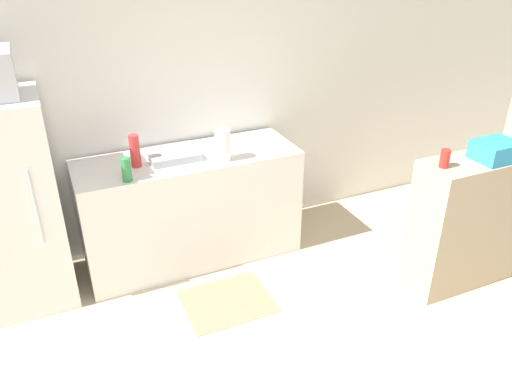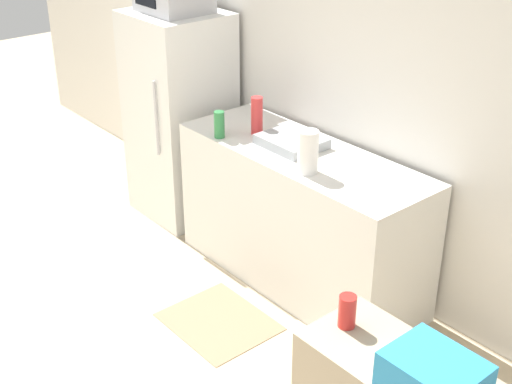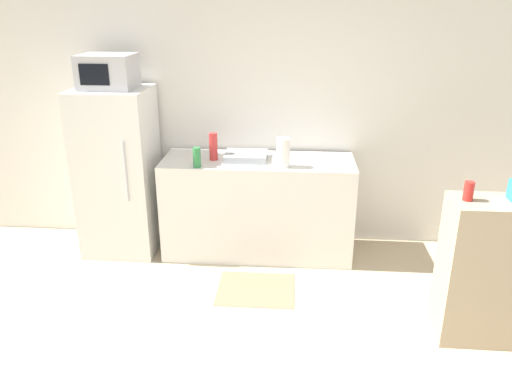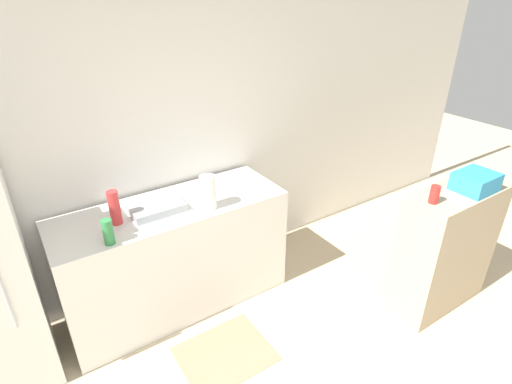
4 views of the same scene
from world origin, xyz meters
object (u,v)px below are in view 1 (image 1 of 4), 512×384
Objects in this scene: bottle_short at (126,170)px; basket at (496,151)px; jar at (445,158)px; paper_towel_roll at (223,145)px; refrigerator at (9,207)px; bottle_tall at (135,151)px.

basket reaches higher than bottle_short.
jar is 0.51× the size of paper_towel_roll.
bottle_short is at bearing -175.11° from paper_towel_roll.
bottle_short is at bearing -16.59° from refrigerator.
bottle_tall is 0.84× the size of basket.
basket is (2.37, -0.97, 0.10)m from bottle_short.
paper_towel_roll is at bearing -13.85° from bottle_tall.
refrigerator reaches higher than jar.
bottle_short is 2.56m from basket.
refrigerator reaches higher than bottle_short.
refrigerator is 2.99m from jar.
bottle_short is 0.68× the size of paper_towel_roll.
paper_towel_roll is (-1.22, 0.98, -0.06)m from jar.
bottle_short is 2.16m from jar.
paper_towel_roll is at bearing -6.44° from refrigerator.
jar is (-0.42, 0.05, -0.00)m from basket.
jar is at bearing -22.85° from refrigerator.
paper_towel_roll reaches higher than bottle_tall.
bottle_tall is 2.55m from basket.
refrigerator is 12.01× the size of jar.
refrigerator is at bearing 163.41° from bottle_short.
paper_towel_roll is at bearing 147.83° from basket.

